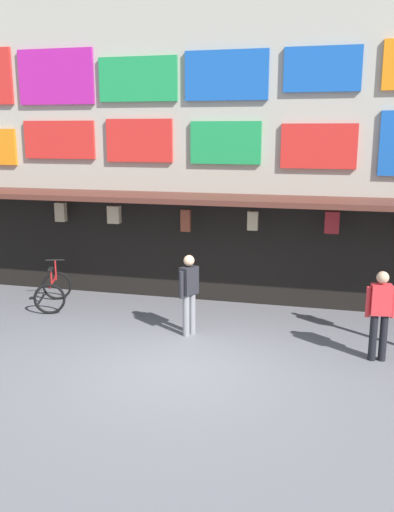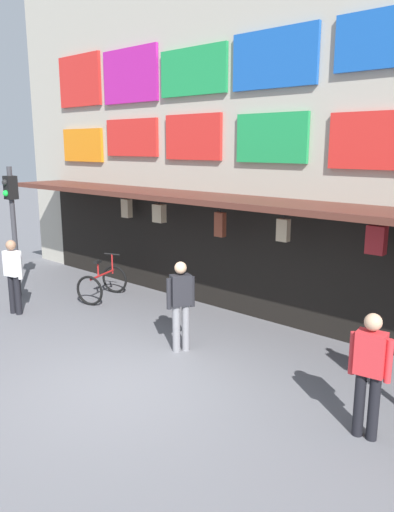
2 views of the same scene
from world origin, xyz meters
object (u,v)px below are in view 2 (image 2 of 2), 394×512
Objects in this scene: traffic_light_near at (12,211)px; pedestrian_in_blue at (370,366)px; bicycle_parked at (103,283)px; pedestrian_in_red at (181,301)px; pedestrian_in_black at (13,273)px.

traffic_light_near is 9.17m from pedestrian_in_blue.
pedestrian_in_blue reaches higher than bicycle_parked.
pedestrian_in_red reaches higher than bicycle_parked.
pedestrian_in_black reaches higher than bicycle_parked.
pedestrian_in_blue is 7.86m from pedestrian_in_black.
pedestrian_in_black is (1.26, -0.75, -1.19)m from traffic_light_near.
traffic_light_near reaches higher than bicycle_parked.
traffic_light_near is 5.57m from pedestrian_in_red.
bicycle_parked is 7.43m from pedestrian_in_blue.
pedestrian_in_blue is 3.68m from pedestrian_in_red.
bicycle_parked is at bearing 74.02° from pedestrian_in_black.
pedestrian_in_red is at bearing 173.89° from pedestrian_in_blue.
pedestrian_in_red is (-3.66, 0.39, -0.04)m from pedestrian_in_blue.
pedestrian_in_black is (-7.84, -0.59, -0.04)m from pedestrian_in_blue.
bicycle_parked is 2.14m from pedestrian_in_black.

